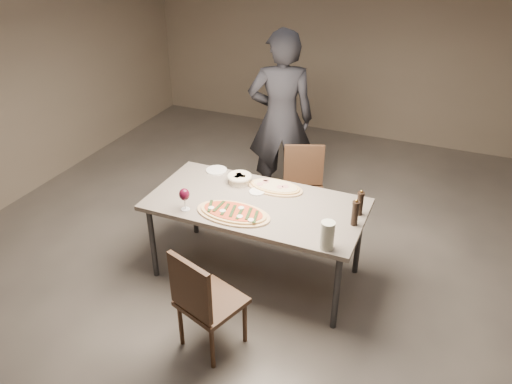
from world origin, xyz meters
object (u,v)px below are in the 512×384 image
at_px(zucchini_pizza, 233,213).
at_px(bread_basket, 240,178).
at_px(chair_near, 203,299).
at_px(ham_pizza, 275,187).
at_px(diner, 281,120).
at_px(carafe, 327,235).
at_px(dining_table, 256,208).
at_px(chair_far, 304,185).
at_px(pepper_mill_left, 355,213).

height_order(zucchini_pizza, bread_basket, bread_basket).
xyz_separation_m(zucchini_pizza, chair_near, (0.09, -0.72, -0.28)).
xyz_separation_m(ham_pizza, diner, (-0.35, 1.07, 0.18)).
height_order(carafe, diner, diner).
relative_size(carafe, chair_near, 0.25).
distance_m(dining_table, ham_pizza, 0.30).
xyz_separation_m(bread_basket, chair_far, (0.40, 0.64, -0.31)).
xyz_separation_m(chair_near, chair_far, (0.14, 1.85, 0.00)).
bearing_deg(chair_near, chair_far, 104.58).
relative_size(dining_table, diner, 0.95).
xyz_separation_m(dining_table, carafe, (0.71, -0.38, 0.16)).
xyz_separation_m(zucchini_pizza, ham_pizza, (0.16, 0.52, -0.00)).
relative_size(pepper_mill_left, chair_near, 0.26).
distance_m(bread_basket, carafe, 1.17).
distance_m(zucchini_pizza, chair_far, 1.19).
bearing_deg(pepper_mill_left, zucchini_pizza, -165.76).
relative_size(dining_table, ham_pizza, 3.63).
distance_m(zucchini_pizza, chair_near, 0.77).
bearing_deg(ham_pizza, chair_far, 95.11).
relative_size(ham_pizza, chair_far, 0.57).
relative_size(chair_far, diner, 0.46).
height_order(ham_pizza, chair_near, chair_near).
relative_size(chair_near, chair_far, 1.00).
height_order(ham_pizza, chair_far, chair_far).
xyz_separation_m(ham_pizza, bread_basket, (-0.33, -0.02, 0.03)).
relative_size(carafe, chair_far, 0.25).
relative_size(zucchini_pizza, pepper_mill_left, 2.75).
distance_m(carafe, diner, 2.00).
bearing_deg(zucchini_pizza, dining_table, 52.56).
bearing_deg(carafe, chair_far, 114.49).
xyz_separation_m(zucchini_pizza, chair_far, (0.23, 1.14, -0.28)).
bearing_deg(dining_table, ham_pizza, 77.28).
relative_size(pepper_mill_left, chair_far, 0.26).
bearing_deg(diner, pepper_mill_left, 106.39).
bearing_deg(carafe, dining_table, 151.99).
bearing_deg(carafe, chair_near, -140.96).
distance_m(zucchini_pizza, pepper_mill_left, 0.96).
xyz_separation_m(dining_table, diner, (-0.29, 1.35, 0.25)).
distance_m(dining_table, chair_near, 0.98).
height_order(chair_far, diner, diner).
xyz_separation_m(ham_pizza, chair_far, (0.07, 0.61, -0.28)).
height_order(bread_basket, carafe, carafe).
bearing_deg(ham_pizza, dining_table, -90.97).
height_order(ham_pizza, bread_basket, bread_basket).
bearing_deg(bread_basket, carafe, -32.92).
bearing_deg(dining_table, pepper_mill_left, -0.64).
relative_size(bread_basket, chair_near, 0.25).
bearing_deg(pepper_mill_left, chair_far, 127.54).
bearing_deg(diner, bread_basket, 68.01).
xyz_separation_m(carafe, chair_far, (-0.58, 1.27, -0.37)).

